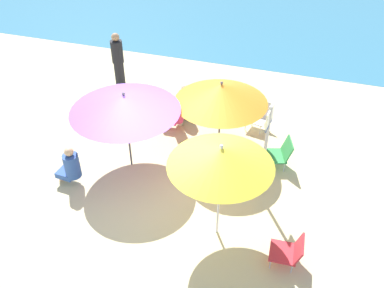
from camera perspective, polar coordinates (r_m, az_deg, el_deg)
ground_plane at (r=8.32m, az=-3.88°, el=-6.20°), size 40.00×40.00×0.00m
umbrella_purple at (r=8.05m, az=-9.40°, el=5.69°), size 2.19×2.19×1.79m
umbrella_yellow at (r=6.32m, az=4.07°, el=-1.78°), size 1.71×1.71×1.98m
umbrella_orange at (r=8.38m, az=4.09°, el=7.09°), size 1.95×1.95×1.77m
beach_chair_a at (r=8.82m, az=12.31°, el=-1.20°), size 0.63×0.63×0.65m
beach_chair_b at (r=7.06m, az=13.43°, el=-14.34°), size 0.54×0.49×0.56m
beach_chair_c at (r=9.92m, az=9.16°, el=4.11°), size 0.55×0.58×0.65m
person_a at (r=8.46m, az=-16.63°, el=-3.01°), size 0.55×0.33×0.93m
person_b at (r=10.01m, az=-1.01°, el=5.83°), size 0.34×0.56×0.95m
person_c at (r=9.64m, az=-2.34°, el=4.51°), size 0.54×0.28×0.97m
person_d at (r=11.47m, az=-10.28°, el=11.37°), size 0.32×0.32×1.57m
warning_sign at (r=7.46m, az=10.33°, el=0.42°), size 0.07×0.43×2.04m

